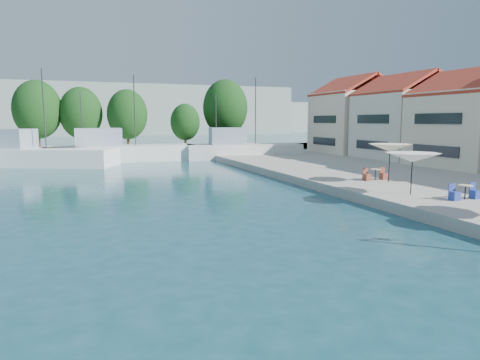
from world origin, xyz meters
name	(u,v)px	position (x,y,z in m)	size (l,w,h in m)	color
quay_far	(87,152)	(-8.00, 67.00, 0.30)	(90.00, 16.00, 0.60)	#A49D94
hill_west	(10,110)	(-30.00, 160.00, 8.00)	(180.00, 40.00, 16.00)	gray
hill_east	(205,117)	(40.00, 180.00, 6.00)	(140.00, 40.00, 12.00)	gray
building_04	(476,116)	(24.00, 33.00, 5.02)	(9.00, 8.80, 9.20)	beige
building_05	(404,115)	(24.00, 42.00, 5.26)	(8.40, 8.80, 9.70)	beige
building_06	(354,114)	(24.00, 51.00, 5.50)	(9.00, 8.80, 10.20)	beige
trawler_02	(26,156)	(-14.01, 53.38, 1.07)	(17.61, 11.22, 10.20)	white
trawler_03	(118,152)	(-4.81, 55.30, 1.07)	(16.60, 4.67, 10.20)	silver
trawler_04	(241,150)	(9.70, 53.58, 1.07)	(14.32, 5.37, 10.20)	silver
tree_04	(37,110)	(-14.28, 70.87, 6.17)	(6.52, 6.52, 9.65)	#3F2B19
tree_05	(81,113)	(-8.58, 70.70, 5.70)	(5.97, 5.97, 8.84)	#3F2B19
tree_06	(127,114)	(-2.24, 69.21, 5.54)	(5.78, 5.78, 8.56)	#3F2B19
tree_07	(185,122)	(6.29, 69.18, 4.41)	(4.47, 4.47, 6.61)	#3F2B19
tree_08	(225,108)	(13.02, 69.98, 6.67)	(7.10, 7.10, 10.52)	#3F2B19
umbrella_white	(413,157)	(8.44, 23.16, 2.65)	(2.95, 2.95, 2.30)	black
umbrella_cream	(390,148)	(10.42, 27.45, 2.87)	(2.79, 2.79, 2.53)	black
cafe_table_02	(465,194)	(9.93, 20.94, 0.89)	(1.82, 0.70, 0.76)	black
cafe_table_03	(375,176)	(10.27, 28.61, 0.89)	(1.82, 0.70, 0.76)	black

